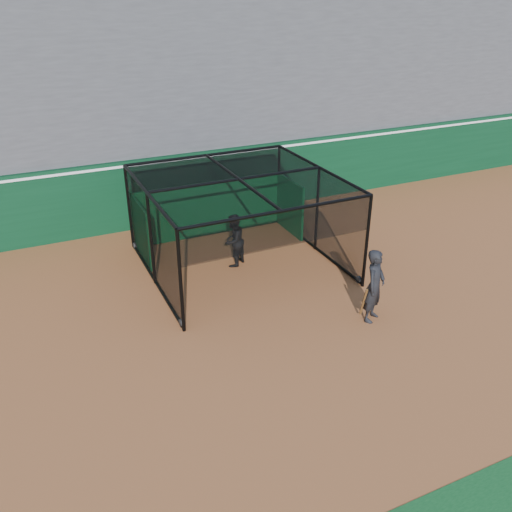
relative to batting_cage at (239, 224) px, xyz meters
name	(u,v)px	position (x,y,z in m)	size (l,w,h in m)	color
ground	(289,340)	(-0.49, -4.20, -1.40)	(120.00, 120.00, 0.00)	#96542B
outfield_wall	(180,186)	(-0.49, 4.30, -0.11)	(50.00, 0.50, 2.50)	#09341A
grandstand	(146,80)	(-0.49, 8.07, 3.08)	(50.00, 7.85, 8.95)	#4C4C4F
batting_cage	(239,224)	(0.00, 0.00, 0.00)	(5.51, 5.52, 2.80)	black
batter	(233,241)	(-0.16, 0.07, -0.56)	(0.81, 0.63, 1.67)	black
on_deck_player	(374,286)	(1.91, -4.26, -0.41)	(0.87, 0.80, 1.98)	black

